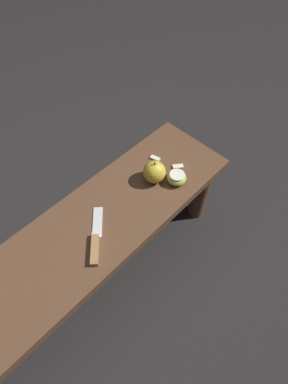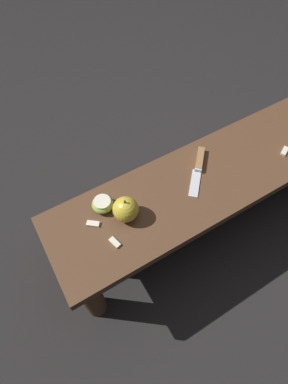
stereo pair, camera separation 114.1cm
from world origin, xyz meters
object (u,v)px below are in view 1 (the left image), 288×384
wooden_bench (87,245)px  apple_cut (177,178)px  knife (95,242)px  apple_whole (154,172)px

wooden_bench → apple_cut: (-0.39, 0.08, 0.11)m
knife → apple_whole: apple_whole is taller
knife → apple_cut: size_ratio=2.47×
wooden_bench → knife: size_ratio=6.78×
knife → wooden_bench: bearing=49.6°
knife → apple_cut: (-0.38, 0.02, 0.01)m
knife → apple_cut: bearing=-50.2°
wooden_bench → knife: knife is taller
wooden_bench → apple_cut: size_ratio=16.77×
apple_whole → wooden_bench: bearing=-1.9°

